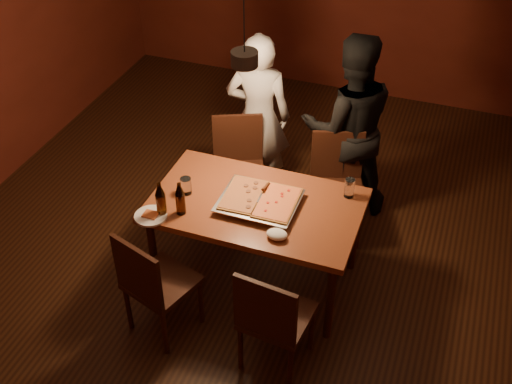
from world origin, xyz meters
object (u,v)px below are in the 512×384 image
(chair_near_right, at_px, (272,314))
(dining_table, at_px, (256,211))
(plate_slice, at_px, (151,216))
(diner_dark, at_px, (348,126))
(beer_bottle_b, at_px, (180,198))
(pendant_lamp, at_px, (244,57))
(beer_bottle_a, at_px, (161,199))
(chair_far_left, at_px, (239,158))
(chair_near_left, at_px, (151,279))
(diner_white, at_px, (258,117))
(pizza_tray, at_px, (259,203))
(chair_far_right, at_px, (337,176))

(chair_near_right, bearing_deg, dining_table, 123.08)
(plate_slice, bearing_deg, chair_near_right, -19.98)
(chair_near_right, xyz_separation_m, diner_dark, (0.02, 1.90, 0.27))
(chair_near_right, height_order, diner_dark, diner_dark)
(beer_bottle_b, relative_size, pendant_lamp, 0.23)
(beer_bottle_a, bearing_deg, chair_far_left, 82.42)
(beer_bottle_a, bearing_deg, chair_near_right, -23.99)
(chair_near_left, height_order, chair_near_right, same)
(beer_bottle_a, distance_m, plate_slice, 0.15)
(beer_bottle_b, bearing_deg, dining_table, 31.45)
(plate_slice, xyz_separation_m, pendant_lamp, (0.48, 0.61, 1.00))
(diner_white, xyz_separation_m, diner_dark, (0.77, 0.03, 0.05))
(chair_far_left, bearing_deg, beer_bottle_a, 58.12)
(beer_bottle_a, relative_size, pendant_lamp, 0.24)
(pizza_tray, bearing_deg, chair_far_left, 114.91)
(diner_white, bearing_deg, chair_near_right, 101.12)
(chair_far_right, height_order, diner_dark, diner_dark)
(diner_white, bearing_deg, beer_bottle_b, 75.70)
(dining_table, height_order, beer_bottle_a, beer_bottle_a)
(beer_bottle_a, bearing_deg, beer_bottle_b, 25.64)
(plate_slice, height_order, pendant_lamp, pendant_lamp)
(chair_far_left, bearing_deg, chair_far_right, 158.24)
(dining_table, xyz_separation_m, chair_near_right, (0.38, -0.76, -0.14))
(chair_far_left, bearing_deg, pizza_tray, 96.30)
(chair_far_right, xyz_separation_m, pendant_lamp, (-0.57, -0.58, 1.22))
(chair_far_left, xyz_separation_m, beer_bottle_b, (-0.03, -1.04, 0.34))
(chair_near_left, relative_size, pizza_tray, 0.97)
(pizza_tray, distance_m, beer_bottle_a, 0.69)
(chair_near_left, height_order, beer_bottle_a, beer_bottle_a)
(beer_bottle_b, relative_size, diner_white, 0.17)
(chair_far_right, distance_m, diner_white, 0.87)
(pizza_tray, relative_size, beer_bottle_b, 2.14)
(chair_far_left, height_order, beer_bottle_b, beer_bottle_b)
(pizza_tray, bearing_deg, beer_bottle_a, -157.72)
(chair_near_left, xyz_separation_m, chair_near_right, (0.86, -0.02, 0.00))
(dining_table, bearing_deg, pendant_lamp, 126.31)
(chair_near_right, height_order, pendant_lamp, pendant_lamp)
(chair_far_left, xyz_separation_m, diner_dark, (0.83, 0.37, 0.27))
(beer_bottle_a, distance_m, pendant_lamp, 1.12)
(dining_table, relative_size, pendant_lamp, 1.36)
(chair_far_right, distance_m, plate_slice, 1.60)
(dining_table, distance_m, pendant_lamp, 1.12)
(chair_near_right, relative_size, diner_white, 0.32)
(beer_bottle_b, relative_size, plate_slice, 1.12)
(beer_bottle_b, distance_m, diner_white, 1.39)
(diner_white, bearing_deg, dining_table, 97.83)
(chair_near_right, bearing_deg, pizza_tray, 121.74)
(beer_bottle_a, height_order, diner_white, diner_white)
(chair_far_left, height_order, chair_near_right, same)
(chair_far_right, relative_size, beer_bottle_a, 1.99)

